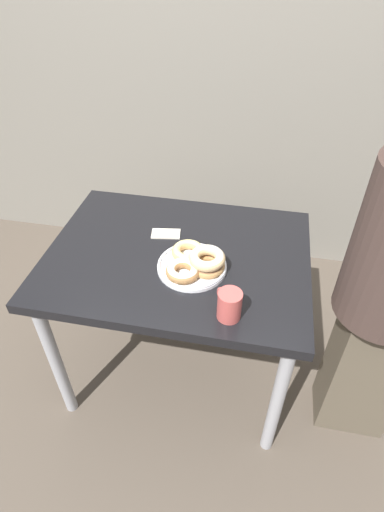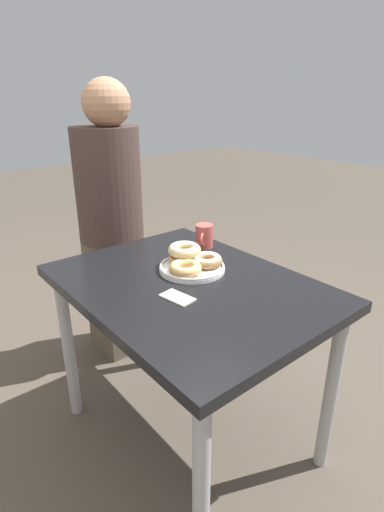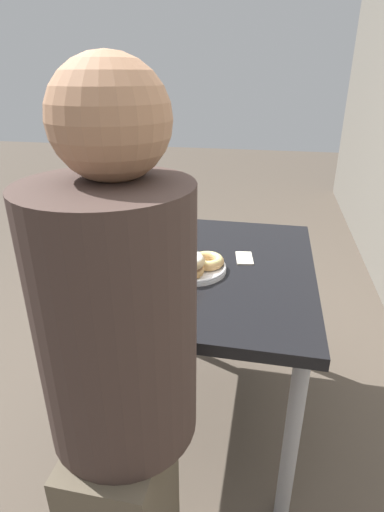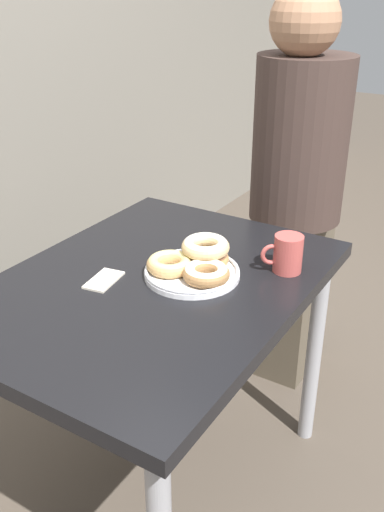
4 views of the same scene
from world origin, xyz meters
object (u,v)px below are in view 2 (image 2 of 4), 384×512
object	(u,v)px
dining_table	(189,303)
coffee_mug	(204,236)
person_figure	(110,220)
napkin	(177,297)
donut_plate	(191,261)

from	to	relation	value
dining_table	coffee_mug	world-z (taller)	coffee_mug
person_figure	napkin	size ratio (longest dim) A/B	11.62
coffee_mug	napkin	world-z (taller)	coffee_mug
dining_table	donut_plate	distance (m)	0.17
person_figure	napkin	distance (m)	0.85
dining_table	coffee_mug	bearing A→B (deg)	-50.10
dining_table	coffee_mug	size ratio (longest dim) A/B	9.69
donut_plate	coffee_mug	size ratio (longest dim) A/B	2.61
napkin	coffee_mug	bearing A→B (deg)	-51.66
coffee_mug	napkin	bearing A→B (deg)	128.34
dining_table	person_figure	distance (m)	0.77
dining_table	coffee_mug	xyz separation A→B (m)	(0.23, -0.28, 0.14)
coffee_mug	napkin	size ratio (longest dim) A/B	0.84
coffee_mug	napkin	xyz separation A→B (m)	(-0.30, 0.38, -0.05)
coffee_mug	person_figure	xyz separation A→B (m)	(0.52, 0.18, -0.02)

